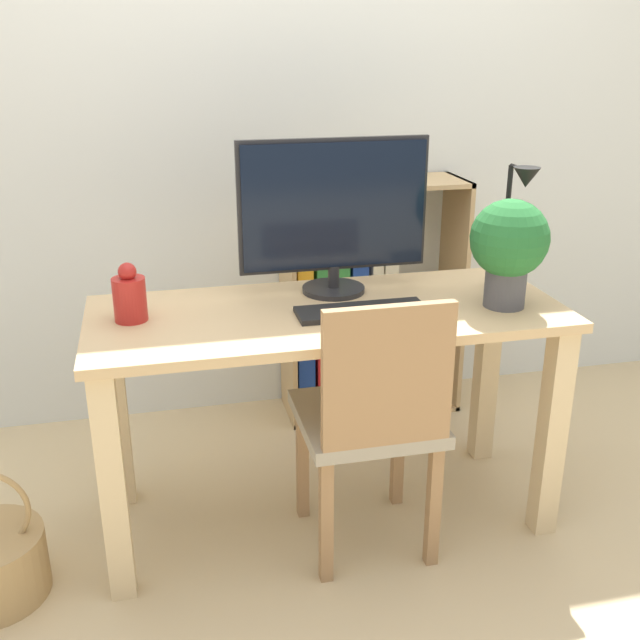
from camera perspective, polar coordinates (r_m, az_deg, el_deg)
ground_plane at (r=2.57m, az=0.52°, el=-14.48°), size 10.00×10.00×0.00m
wall_back at (r=2.98m, az=-3.62°, el=17.19°), size 8.00×0.05×2.60m
desk at (r=2.29m, az=0.57°, el=-2.54°), size 1.42×0.58×0.72m
monitor at (r=2.32m, az=1.06°, el=8.33°), size 0.60×0.20×0.48m
keyboard at (r=2.20m, az=3.20°, el=0.70°), size 0.39×0.13×0.02m
vase at (r=2.19m, az=-14.31°, el=1.76°), size 0.09×0.09×0.17m
desk_lamp at (r=2.39m, az=14.67°, el=7.64°), size 0.10×0.19×0.40m
potted_plant at (r=2.27m, az=14.20°, el=5.58°), size 0.23×0.23×0.33m
chair at (r=2.18m, az=4.04°, el=-7.34°), size 0.40×0.40×0.85m
bookshelf at (r=3.02m, az=1.91°, el=1.53°), size 0.72×0.28×0.96m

